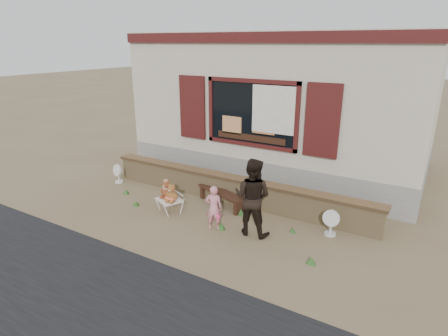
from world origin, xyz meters
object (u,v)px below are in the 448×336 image
Objects in this scene: bench at (221,195)px; folding_chair at (170,200)px; adult at (252,197)px; child at (214,208)px; teddy_bear_right at (172,193)px; teddy_bear_left at (166,189)px.

bench is 2.21× the size of folding_chair.
adult is at bearing 26.48° from folding_chair.
child is at bearing 15.10° from adult.
adult is at bearing 28.30° from teddy_bear_right.
folding_chair is (-0.83, -0.92, 0.02)m from bench.
teddy_bear_right is at bearing 0.12° from adult.
teddy_bear_right is at bearing -106.65° from bench.
bench is 3.38× the size of teddy_bear_left.
child reaches higher than folding_chair.
folding_chair is at bearing 180.00° from teddy_bear_right.
folding_chair is 0.28m from teddy_bear_right.
adult is (1.96, 0.12, 0.28)m from teddy_bear_right.
teddy_bear_right reaches higher than folding_chair.
teddy_bear_right is (0.13, -0.06, 0.24)m from folding_chair.
adult reaches higher than bench.
bench is at bearing 79.28° from teddy_bear_right.
adult reaches higher than teddy_bear_right.
teddy_bear_right is 0.26× the size of adult.
teddy_bear_right is at bearing -29.39° from child.
folding_chair is at bearing -1.70° from adult.
teddy_bear_right is 1.98m from adult.
child is at bearing 15.00° from teddy_bear_left.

